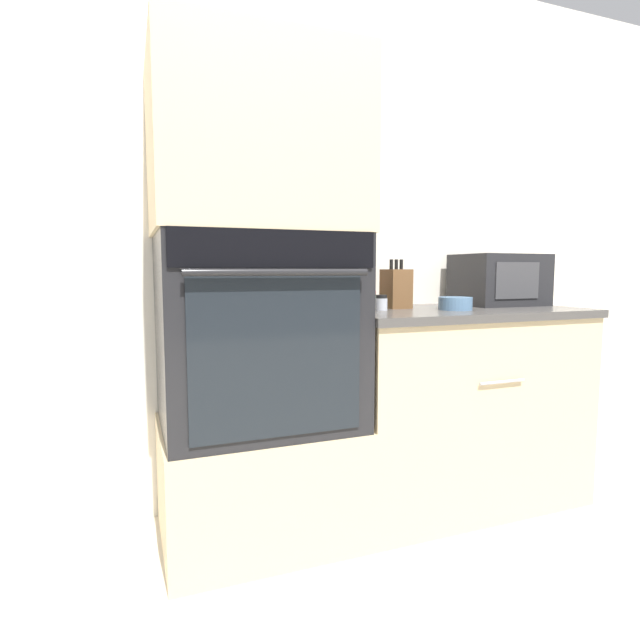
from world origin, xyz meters
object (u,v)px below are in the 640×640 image
(microwave, at_px, (499,280))
(condiment_jar_near, at_px, (381,303))
(bowl, at_px, (455,303))
(knife_block, at_px, (396,288))
(condiment_jar_far, at_px, (372,300))
(wall_oven, at_px, (257,331))
(condiment_jar_mid, at_px, (346,298))

(microwave, bearing_deg, condiment_jar_near, -173.00)
(microwave, bearing_deg, bowl, -155.07)
(knife_block, height_order, bowl, knife_block)
(bowl, height_order, condiment_jar_far, condiment_jar_far)
(condiment_jar_near, bearing_deg, bowl, -16.48)
(bowl, bearing_deg, wall_oven, 175.38)
(knife_block, relative_size, condiment_jar_far, 2.73)
(knife_block, bearing_deg, condiment_jar_near, -143.74)
(condiment_jar_near, bearing_deg, knife_block, 36.26)
(microwave, distance_m, condiment_jar_near, 0.71)
(knife_block, bearing_deg, microwave, -0.28)
(knife_block, xyz_separation_m, condiment_jar_near, (-0.12, -0.09, -0.06))
(condiment_jar_near, relative_size, condiment_jar_far, 0.82)
(condiment_jar_near, height_order, condiment_jar_far, condiment_jar_far)
(condiment_jar_mid, relative_size, condiment_jar_far, 1.28)
(bowl, relative_size, condiment_jar_mid, 1.40)
(wall_oven, relative_size, knife_block, 3.34)
(wall_oven, height_order, condiment_jar_far, wall_oven)
(bowl, bearing_deg, condiment_jar_mid, 152.42)
(microwave, distance_m, knife_block, 0.58)
(condiment_jar_near, bearing_deg, condiment_jar_mid, 130.81)
(wall_oven, xyz_separation_m, microwave, (1.26, 0.11, 0.19))
(knife_block, distance_m, bowl, 0.27)
(bowl, distance_m, condiment_jar_far, 0.37)
(microwave, height_order, condiment_jar_near, microwave)
(condiment_jar_mid, bearing_deg, microwave, -3.10)
(condiment_jar_near, bearing_deg, wall_oven, -177.67)
(bowl, relative_size, condiment_jar_near, 2.18)
(bowl, height_order, condiment_jar_mid, condiment_jar_mid)
(condiment_jar_far, bearing_deg, bowl, -35.83)
(condiment_jar_far, bearing_deg, wall_oven, -165.86)
(microwave, height_order, condiment_jar_far, microwave)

